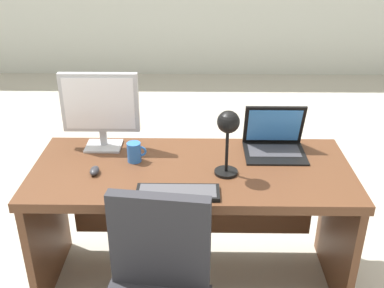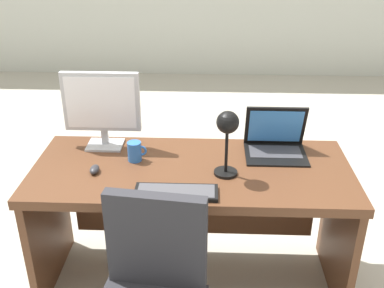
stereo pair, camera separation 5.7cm
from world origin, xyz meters
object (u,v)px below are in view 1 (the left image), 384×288
(keyboard, at_px, (178,192))
(desk_lamp, at_px, (228,130))
(desk, at_px, (192,195))
(laptop, at_px, (274,137))
(monitor, at_px, (100,106))
(mouse, at_px, (95,171))
(coffee_mug, at_px, (135,152))

(keyboard, xyz_separation_m, desk_lamp, (0.24, 0.18, 0.24))
(desk, bearing_deg, laptop, 20.86)
(desk, relative_size, monitor, 3.83)
(keyboard, distance_m, mouse, 0.47)
(monitor, bearing_deg, laptop, -1.05)
(monitor, distance_m, coffee_mug, 0.32)
(mouse, relative_size, coffee_mug, 0.77)
(desk, height_order, keyboard, keyboard)
(desk, bearing_deg, coffee_mug, 175.11)
(monitor, distance_m, desk_lamp, 0.75)
(desk_lamp, bearing_deg, keyboard, -143.41)
(desk, xyz_separation_m, monitor, (-0.50, 0.19, 0.45))
(mouse, xyz_separation_m, coffee_mug, (0.19, 0.14, 0.04))
(desk, xyz_separation_m, desk_lamp, (0.18, -0.12, 0.45))
(monitor, height_order, mouse, monitor)
(desk, distance_m, keyboard, 0.37)
(desk, height_order, monitor, monitor)
(coffee_mug, bearing_deg, keyboard, -53.31)
(desk, xyz_separation_m, mouse, (-0.49, -0.11, 0.22))
(mouse, xyz_separation_m, desk_lamp, (0.67, -0.01, 0.24))
(desk_lamp, bearing_deg, coffee_mug, 162.72)
(desk_lamp, relative_size, coffee_mug, 3.31)
(monitor, height_order, laptop, monitor)
(monitor, height_order, desk_lamp, monitor)
(monitor, relative_size, coffee_mug, 4.07)
(mouse, bearing_deg, desk_lamp, -0.85)
(desk, relative_size, desk_lamp, 4.71)
(laptop, distance_m, desk_lamp, 0.44)
(desk_lamp, distance_m, coffee_mug, 0.54)
(laptop, bearing_deg, monitor, 178.95)
(desk, xyz_separation_m, keyboard, (-0.06, -0.30, 0.21))
(desk, height_order, desk_lamp, desk_lamp)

